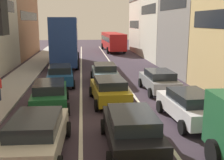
% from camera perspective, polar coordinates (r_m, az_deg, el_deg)
% --- Properties ---
extents(sidewalk_left, '(2.60, 64.00, 0.14)m').
position_cam_1_polar(sidewalk_left, '(23.31, -18.86, 0.05)').
color(sidewalk_left, '#A3A3A3').
rests_on(sidewalk_left, ground).
extents(lane_stripe_left, '(0.16, 60.00, 0.01)m').
position_cam_1_polar(lane_stripe_left, '(22.75, -6.47, 0.18)').
color(lane_stripe_left, silver).
rests_on(lane_stripe_left, ground).
extents(lane_stripe_right, '(0.16, 60.00, 0.01)m').
position_cam_1_polar(lane_stripe_right, '(22.98, 2.04, 0.37)').
color(lane_stripe_right, silver).
rests_on(lane_stripe_right, ground).
extents(building_row_right, '(7.20, 43.90, 11.71)m').
position_cam_1_polar(building_row_right, '(27.45, 18.84, 11.99)').
color(building_row_right, beige).
rests_on(building_row_right, ground).
extents(sedan_centre_lane_second, '(2.08, 4.31, 1.49)m').
position_cam_1_polar(sedan_centre_lane_second, '(10.25, 4.07, -10.17)').
color(sedan_centre_lane_second, black).
rests_on(sedan_centre_lane_second, ground).
extents(wagon_left_lane_second, '(2.22, 4.38, 1.49)m').
position_cam_1_polar(wagon_left_lane_second, '(10.16, -15.42, -10.80)').
color(wagon_left_lane_second, beige).
rests_on(wagon_left_lane_second, ground).
extents(hatchback_centre_lane_third, '(2.29, 4.41, 1.49)m').
position_cam_1_polar(hatchback_centre_lane_third, '(15.92, -0.54, -2.00)').
color(hatchback_centre_lane_third, '#B29319').
rests_on(hatchback_centre_lane_third, ground).
extents(sedan_left_lane_third, '(2.28, 4.41, 1.49)m').
position_cam_1_polar(sedan_left_lane_third, '(15.38, -12.83, -2.82)').
color(sedan_left_lane_third, '#19592D').
rests_on(sedan_left_lane_third, ground).
extents(coupe_centre_lane_fourth, '(2.08, 4.31, 1.49)m').
position_cam_1_polar(coupe_centre_lane_fourth, '(21.33, -1.59, 1.62)').
color(coupe_centre_lane_fourth, '#759EB7').
rests_on(coupe_centre_lane_fourth, ground).
extents(sedan_left_lane_fourth, '(2.29, 4.41, 1.49)m').
position_cam_1_polar(sedan_left_lane_fourth, '(20.80, -10.77, 1.14)').
color(sedan_left_lane_fourth, '#194C8C').
rests_on(sedan_left_lane_fourth, ground).
extents(sedan_right_lane_behind_truck, '(2.24, 4.39, 1.49)m').
position_cam_1_polar(sedan_right_lane_behind_truck, '(13.45, 15.87, -5.14)').
color(sedan_right_lane_behind_truck, silver).
rests_on(sedan_right_lane_behind_truck, ground).
extents(wagon_right_lane_far, '(2.07, 4.31, 1.49)m').
position_cam_1_polar(wagon_right_lane_far, '(18.65, 9.76, -0.08)').
color(wagon_right_lane_far, gray).
rests_on(wagon_right_lane_far, ground).
extents(bus_mid_queue_primary, '(2.87, 10.52, 5.06)m').
position_cam_1_polar(bus_mid_queue_primary, '(30.17, -9.69, 8.43)').
color(bus_mid_queue_primary, navy).
rests_on(bus_mid_queue_primary, ground).
extents(bus_far_queue_secondary, '(3.11, 10.59, 2.90)m').
position_cam_1_polar(bus_far_queue_secondary, '(43.83, 0.19, 8.30)').
color(bus_far_queue_secondary, '#B21919').
rests_on(bus_far_queue_secondary, ground).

